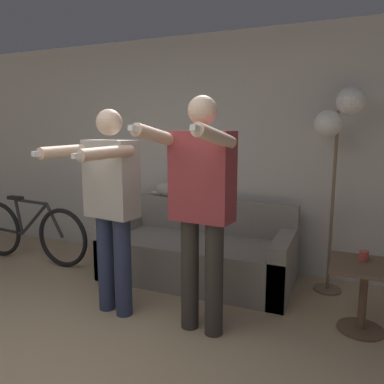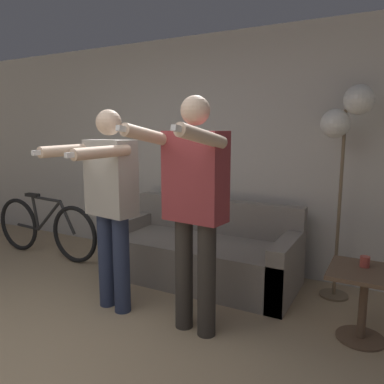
{
  "view_description": "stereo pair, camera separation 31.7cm",
  "coord_description": "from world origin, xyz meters",
  "px_view_note": "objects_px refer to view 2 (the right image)",
  "views": [
    {
      "loc": [
        1.7,
        -1.33,
        1.56
      ],
      "look_at": [
        0.45,
        1.67,
        1.01
      ],
      "focal_mm": 35.0,
      "sensor_mm": 36.0,
      "label": 1
    },
    {
      "loc": [
        1.99,
        -1.2,
        1.56
      ],
      "look_at": [
        0.45,
        1.67,
        1.01
      ],
      "focal_mm": 35.0,
      "sensor_mm": 36.0,
      "label": 2
    }
  ],
  "objects_px": {
    "person_right": "(194,199)",
    "bicycle": "(45,228)",
    "floor_lamp": "(346,123)",
    "cup": "(365,262)",
    "person_left": "(110,197)",
    "side_table": "(364,290)",
    "couch": "(202,254)",
    "cat": "(178,189)"
  },
  "relations": [
    {
      "from": "person_right",
      "to": "bicycle",
      "type": "distance_m",
      "value": 2.65
    },
    {
      "from": "couch",
      "to": "cat",
      "type": "height_order",
      "value": "cat"
    },
    {
      "from": "couch",
      "to": "person_right",
      "type": "height_order",
      "value": "person_right"
    },
    {
      "from": "couch",
      "to": "cup",
      "type": "xyz_separation_m",
      "value": [
        1.56,
        -0.39,
        0.31
      ]
    },
    {
      "from": "person_left",
      "to": "cup",
      "type": "xyz_separation_m",
      "value": [
        1.95,
        0.57,
        -0.41
      ]
    },
    {
      "from": "couch",
      "to": "side_table",
      "type": "height_order",
      "value": "couch"
    },
    {
      "from": "person_left",
      "to": "floor_lamp",
      "type": "distance_m",
      "value": 2.15
    },
    {
      "from": "couch",
      "to": "person_left",
      "type": "bearing_deg",
      "value": -111.99
    },
    {
      "from": "person_left",
      "to": "floor_lamp",
      "type": "relative_size",
      "value": 0.89
    },
    {
      "from": "floor_lamp",
      "to": "cup",
      "type": "distance_m",
      "value": 1.22
    },
    {
      "from": "side_table",
      "to": "floor_lamp",
      "type": "bearing_deg",
      "value": 111.92
    },
    {
      "from": "person_right",
      "to": "floor_lamp",
      "type": "relative_size",
      "value": 0.93
    },
    {
      "from": "person_right",
      "to": "cup",
      "type": "xyz_separation_m",
      "value": [
        1.15,
        0.57,
        -0.47
      ]
    },
    {
      "from": "couch",
      "to": "cup",
      "type": "distance_m",
      "value": 1.64
    },
    {
      "from": "side_table",
      "to": "cup",
      "type": "height_order",
      "value": "cup"
    },
    {
      "from": "side_table",
      "to": "bicycle",
      "type": "distance_m",
      "value": 3.62
    },
    {
      "from": "person_left",
      "to": "side_table",
      "type": "height_order",
      "value": "person_left"
    },
    {
      "from": "couch",
      "to": "cat",
      "type": "bearing_deg",
      "value": 146.18
    },
    {
      "from": "person_right",
      "to": "cup",
      "type": "bearing_deg",
      "value": 32.74
    },
    {
      "from": "couch",
      "to": "person_left",
      "type": "relative_size",
      "value": 1.13
    },
    {
      "from": "person_left",
      "to": "cat",
      "type": "height_order",
      "value": "person_left"
    },
    {
      "from": "person_left",
      "to": "cup",
      "type": "relative_size",
      "value": 21.11
    },
    {
      "from": "floor_lamp",
      "to": "bicycle",
      "type": "bearing_deg",
      "value": -171.78
    },
    {
      "from": "floor_lamp",
      "to": "bicycle",
      "type": "relative_size",
      "value": 1.16
    },
    {
      "from": "person_right",
      "to": "couch",
      "type": "bearing_deg",
      "value": 119.36
    },
    {
      "from": "cat",
      "to": "floor_lamp",
      "type": "bearing_deg",
      "value": -3.33
    },
    {
      "from": "cat",
      "to": "couch",
      "type": "bearing_deg",
      "value": -33.82
    },
    {
      "from": "person_right",
      "to": "cup",
      "type": "distance_m",
      "value": 1.36
    },
    {
      "from": "couch",
      "to": "floor_lamp",
      "type": "xyz_separation_m",
      "value": [
        1.29,
        0.22,
        1.34
      ]
    },
    {
      "from": "floor_lamp",
      "to": "couch",
      "type": "bearing_deg",
      "value": -170.38
    },
    {
      "from": "couch",
      "to": "cat",
      "type": "xyz_separation_m",
      "value": [
        -0.48,
        0.32,
        0.62
      ]
    },
    {
      "from": "couch",
      "to": "cup",
      "type": "bearing_deg",
      "value": -14.08
    },
    {
      "from": "person_right",
      "to": "person_left",
      "type": "bearing_deg",
      "value": -173.68
    },
    {
      "from": "person_left",
      "to": "bicycle",
      "type": "xyz_separation_m",
      "value": [
        -1.66,
        0.7,
        -0.64
      ]
    },
    {
      "from": "cat",
      "to": "cup",
      "type": "bearing_deg",
      "value": -19.28
    },
    {
      "from": "cup",
      "to": "couch",
      "type": "bearing_deg",
      "value": 165.92
    },
    {
      "from": "person_right",
      "to": "bicycle",
      "type": "height_order",
      "value": "person_right"
    },
    {
      "from": "person_left",
      "to": "side_table",
      "type": "relative_size",
      "value": 3.17
    },
    {
      "from": "person_left",
      "to": "side_table",
      "type": "distance_m",
      "value": 2.11
    },
    {
      "from": "bicycle",
      "to": "person_left",
      "type": "bearing_deg",
      "value": -22.87
    },
    {
      "from": "person_left",
      "to": "cat",
      "type": "bearing_deg",
      "value": 103.41
    },
    {
      "from": "person_left",
      "to": "bicycle",
      "type": "bearing_deg",
      "value": 166.42
    }
  ]
}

